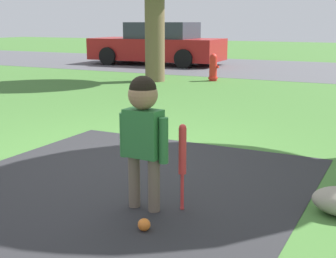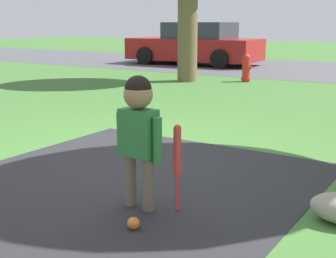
{
  "view_description": "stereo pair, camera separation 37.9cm",
  "coord_description": "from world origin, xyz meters",
  "px_view_note": "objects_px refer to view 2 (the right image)",
  "views": [
    {
      "loc": [
        2.55,
        -3.89,
        1.39
      ],
      "look_at": [
        0.88,
        -0.59,
        0.54
      ],
      "focal_mm": 50.0,
      "sensor_mm": 36.0,
      "label": 1
    },
    {
      "loc": [
        2.88,
        -3.7,
        1.39
      ],
      "look_at": [
        0.88,
        -0.59,
        0.54
      ],
      "focal_mm": 50.0,
      "sensor_mm": 36.0,
      "label": 2
    }
  ],
  "objects_px": {
    "child": "(139,124)",
    "fire_hydrant": "(246,68)",
    "parked_car": "(195,45)",
    "baseball_bat": "(177,155)",
    "sports_ball": "(133,223)"
  },
  "relations": [
    {
      "from": "child",
      "to": "parked_car",
      "type": "distance_m",
      "value": 12.37
    },
    {
      "from": "child",
      "to": "parked_car",
      "type": "height_order",
      "value": "parked_car"
    },
    {
      "from": "baseball_bat",
      "to": "sports_ball",
      "type": "xyz_separation_m",
      "value": [
        -0.08,
        -0.45,
        -0.39
      ]
    },
    {
      "from": "sports_ball",
      "to": "parked_car",
      "type": "height_order",
      "value": "parked_car"
    },
    {
      "from": "child",
      "to": "sports_ball",
      "type": "distance_m",
      "value": 0.72
    },
    {
      "from": "baseball_bat",
      "to": "fire_hydrant",
      "type": "height_order",
      "value": "baseball_bat"
    },
    {
      "from": "child",
      "to": "baseball_bat",
      "type": "height_order",
      "value": "child"
    },
    {
      "from": "sports_ball",
      "to": "parked_car",
      "type": "distance_m",
      "value": 12.77
    },
    {
      "from": "sports_ball",
      "to": "baseball_bat",
      "type": "bearing_deg",
      "value": 80.42
    },
    {
      "from": "baseball_bat",
      "to": "sports_ball",
      "type": "distance_m",
      "value": 0.6
    },
    {
      "from": "child",
      "to": "fire_hydrant",
      "type": "height_order",
      "value": "child"
    },
    {
      "from": "parked_car",
      "to": "baseball_bat",
      "type": "bearing_deg",
      "value": 116.19
    },
    {
      "from": "child",
      "to": "parked_car",
      "type": "bearing_deg",
      "value": 121.17
    },
    {
      "from": "baseball_bat",
      "to": "fire_hydrant",
      "type": "distance_m",
      "value": 8.0
    },
    {
      "from": "child",
      "to": "sports_ball",
      "type": "relative_size",
      "value": 11.62
    }
  ]
}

